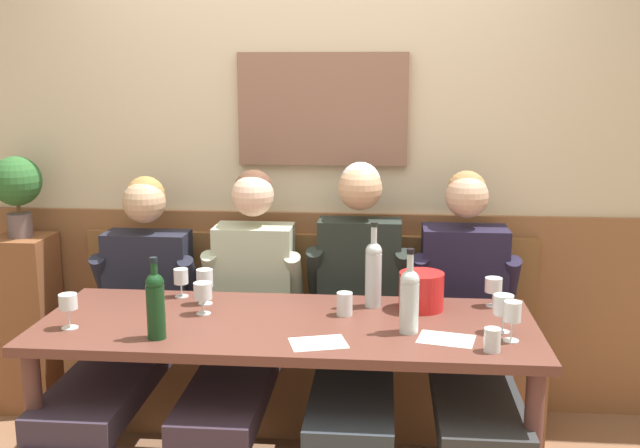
{
  "coord_description": "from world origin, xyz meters",
  "views": [
    {
      "loc": [
        0.39,
        -2.7,
        1.77
      ],
      "look_at": [
        0.11,
        0.46,
        1.11
      ],
      "focal_mm": 41.59,
      "sensor_mm": 36.0,
      "label": 1
    }
  ],
  "objects_px": {
    "wine_glass_center_front": "(68,304)",
    "person_center_left_seat": "(356,323)",
    "ice_bucket": "(421,291)",
    "wine_glass_mid_right": "(205,280)",
    "wine_glass_mid_left": "(203,292)",
    "wine_glass_right_end": "(181,278)",
    "wine_glass_near_bucket": "(503,307)",
    "water_tumbler_left": "(492,340)",
    "wine_bottle_clear_water": "(155,303)",
    "person_right_seat": "(127,325)",
    "wine_bottle_green_tall": "(409,298)",
    "person_left_seat": "(469,328)",
    "wine_bottle_amber_mid": "(373,272)",
    "wine_glass_left_end": "(494,286)",
    "water_tumbler_right": "(345,304)",
    "wall_bench": "(305,368)",
    "wine_glass_center_rear": "(512,314)",
    "dining_table": "(287,342)",
    "person_center_right_seat": "(243,320)",
    "potted_plant": "(17,185)"
  },
  "relations": [
    {
      "from": "potted_plant",
      "to": "person_center_right_seat",
      "type": "bearing_deg",
      "value": -16.41
    },
    {
      "from": "person_center_right_seat",
      "to": "wine_glass_center_front",
      "type": "height_order",
      "value": "person_center_right_seat"
    },
    {
      "from": "wine_glass_near_bucket",
      "to": "wine_glass_mid_right",
      "type": "distance_m",
      "value": 1.27
    },
    {
      "from": "person_right_seat",
      "to": "wine_glass_center_front",
      "type": "height_order",
      "value": "person_right_seat"
    },
    {
      "from": "wine_glass_left_end",
      "to": "potted_plant",
      "type": "height_order",
      "value": "potted_plant"
    },
    {
      "from": "wine_glass_mid_left",
      "to": "wine_bottle_green_tall",
      "type": "bearing_deg",
      "value": -9.83
    },
    {
      "from": "wine_bottle_clear_water",
      "to": "person_right_seat",
      "type": "bearing_deg",
      "value": 120.71
    },
    {
      "from": "wall_bench",
      "to": "wine_glass_mid_left",
      "type": "bearing_deg",
      "value": -121.67
    },
    {
      "from": "dining_table",
      "to": "person_center_left_seat",
      "type": "bearing_deg",
      "value": 48.88
    },
    {
      "from": "person_left_seat",
      "to": "water_tumbler_right",
      "type": "xyz_separation_m",
      "value": [
        -0.55,
        -0.22,
        0.17
      ]
    },
    {
      "from": "wine_glass_left_end",
      "to": "water_tumbler_right",
      "type": "xyz_separation_m",
      "value": [
        -0.64,
        -0.18,
        -0.04
      ]
    },
    {
      "from": "person_center_left_seat",
      "to": "ice_bucket",
      "type": "relative_size",
      "value": 6.96
    },
    {
      "from": "wine_glass_mid_left",
      "to": "wine_glass_right_end",
      "type": "distance_m",
      "value": 0.28
    },
    {
      "from": "dining_table",
      "to": "wine_glass_right_end",
      "type": "height_order",
      "value": "wine_glass_right_end"
    },
    {
      "from": "wine_glass_near_bucket",
      "to": "water_tumbler_left",
      "type": "relative_size",
      "value": 1.73
    },
    {
      "from": "wine_glass_mid_left",
      "to": "potted_plant",
      "type": "distance_m",
      "value": 1.31
    },
    {
      "from": "wine_bottle_green_tall",
      "to": "wine_glass_near_bucket",
      "type": "relative_size",
      "value": 2.22
    },
    {
      "from": "wine_glass_near_bucket",
      "to": "wine_glass_mid_right",
      "type": "xyz_separation_m",
      "value": [
        -1.25,
        0.25,
        0.0
      ]
    },
    {
      "from": "wine_bottle_amber_mid",
      "to": "wine_glass_near_bucket",
      "type": "bearing_deg",
      "value": -28.78
    },
    {
      "from": "dining_table",
      "to": "person_left_seat",
      "type": "bearing_deg",
      "value": 22.9
    },
    {
      "from": "ice_bucket",
      "to": "wine_glass_mid_right",
      "type": "height_order",
      "value": "ice_bucket"
    },
    {
      "from": "person_center_left_seat",
      "to": "wine_glass_near_bucket",
      "type": "distance_m",
      "value": 0.72
    },
    {
      "from": "person_center_right_seat",
      "to": "wine_glass_center_rear",
      "type": "height_order",
      "value": "person_center_right_seat"
    },
    {
      "from": "wine_glass_near_bucket",
      "to": "wine_bottle_green_tall",
      "type": "bearing_deg",
      "value": -174.72
    },
    {
      "from": "wine_glass_mid_left",
      "to": "water_tumbler_right",
      "type": "distance_m",
      "value": 0.6
    },
    {
      "from": "water_tumbler_left",
      "to": "wine_glass_mid_left",
      "type": "bearing_deg",
      "value": 164.38
    },
    {
      "from": "wine_bottle_green_tall",
      "to": "wine_glass_left_end",
      "type": "relative_size",
      "value": 2.64
    },
    {
      "from": "wine_glass_near_bucket",
      "to": "water_tumbler_right",
      "type": "relative_size",
      "value": 1.56
    },
    {
      "from": "wine_glass_right_end",
      "to": "wine_glass_mid_right",
      "type": "bearing_deg",
      "value": -35.21
    },
    {
      "from": "wine_glass_center_rear",
      "to": "wine_bottle_amber_mid",
      "type": "bearing_deg",
      "value": 144.6
    },
    {
      "from": "wine_bottle_amber_mid",
      "to": "wine_glass_center_rear",
      "type": "distance_m",
      "value": 0.65
    },
    {
      "from": "wine_glass_center_rear",
      "to": "water_tumbler_left",
      "type": "distance_m",
      "value": 0.16
    },
    {
      "from": "wine_glass_center_front",
      "to": "person_center_left_seat",
      "type": "bearing_deg",
      "value": 22.68
    },
    {
      "from": "ice_bucket",
      "to": "wine_glass_mid_left",
      "type": "height_order",
      "value": "ice_bucket"
    },
    {
      "from": "person_right_seat",
      "to": "wine_bottle_amber_mid",
      "type": "bearing_deg",
      "value": -3.4
    },
    {
      "from": "wine_bottle_green_tall",
      "to": "wine_glass_right_end",
      "type": "relative_size",
      "value": 2.59
    },
    {
      "from": "wine_glass_left_end",
      "to": "person_left_seat",
      "type": "bearing_deg",
      "value": 151.89
    },
    {
      "from": "person_left_seat",
      "to": "wine_bottle_clear_water",
      "type": "xyz_separation_m",
      "value": [
        -1.25,
        -0.56,
        0.26
      ]
    },
    {
      "from": "person_left_seat",
      "to": "wine_glass_left_end",
      "type": "distance_m",
      "value": 0.24
    },
    {
      "from": "person_center_right_seat",
      "to": "wine_glass_near_bucket",
      "type": "relative_size",
      "value": 8.51
    },
    {
      "from": "person_right_seat",
      "to": "wine_glass_center_rear",
      "type": "xyz_separation_m",
      "value": [
        1.67,
        -0.45,
        0.25
      ]
    },
    {
      "from": "person_right_seat",
      "to": "wine_glass_center_rear",
      "type": "relative_size",
      "value": 8.01
    },
    {
      "from": "wine_glass_near_bucket",
      "to": "water_tumbler_right",
      "type": "xyz_separation_m",
      "value": [
        -0.63,
        0.15,
        -0.06
      ]
    },
    {
      "from": "water_tumbler_right",
      "to": "wine_glass_center_front",
      "type": "bearing_deg",
      "value": -166.45
    },
    {
      "from": "person_left_seat",
      "to": "wine_bottle_clear_water",
      "type": "height_order",
      "value": "person_left_seat"
    },
    {
      "from": "water_tumbler_left",
      "to": "person_right_seat",
      "type": "bearing_deg",
      "value": 160.58
    },
    {
      "from": "person_left_seat",
      "to": "wine_glass_center_rear",
      "type": "height_order",
      "value": "person_left_seat"
    },
    {
      "from": "wine_bottle_green_tall",
      "to": "wine_bottle_clear_water",
      "type": "bearing_deg",
      "value": -171.08
    },
    {
      "from": "wine_glass_near_bucket",
      "to": "wine_glass_center_front",
      "type": "distance_m",
      "value": 1.72
    },
    {
      "from": "wine_bottle_clear_water",
      "to": "wine_bottle_amber_mid",
      "type": "distance_m",
      "value": 0.94
    }
  ]
}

